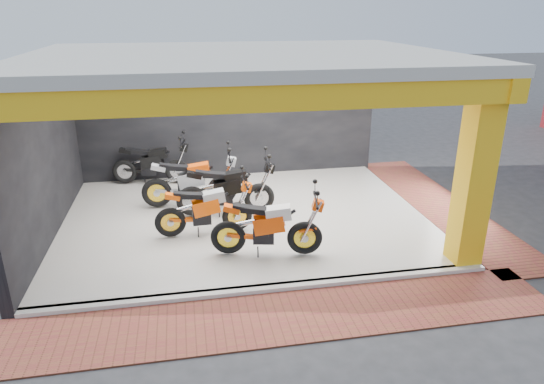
{
  "coord_description": "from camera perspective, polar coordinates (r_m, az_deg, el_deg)",
  "views": [
    {
      "loc": [
        -1.24,
        -8.03,
        4.53
      ],
      "look_at": [
        0.5,
        1.33,
        0.9
      ],
      "focal_mm": 32.0,
      "sensor_mm": 36.0,
      "label": 1
    }
  ],
  "objects": [
    {
      "name": "header_beam_front",
      "position": [
        7.25,
        -0.53,
        11.1
      ],
      "size": [
        8.4,
        0.3,
        0.4
      ],
      "primitive_type": "cube",
      "color": "yellow",
      "rests_on": "corner_column"
    },
    {
      "name": "showroom_floor",
      "position": [
        11.06,
        -3.18,
        -3.07
      ],
      "size": [
        8.0,
        6.0,
        0.1
      ],
      "primitive_type": "cube",
      "color": "white",
      "rests_on": "ground"
    },
    {
      "name": "back_wall",
      "position": [
        13.48,
        -5.08,
        8.88
      ],
      "size": [
        8.2,
        0.2,
        3.5
      ],
      "primitive_type": "cube",
      "color": "black",
      "rests_on": "ground"
    },
    {
      "name": "paver_right",
      "position": [
        12.55,
        19.11,
        -1.43
      ],
      "size": [
        1.4,
        7.0,
        0.03
      ],
      "primitive_type": "cube",
      "color": "brown",
      "rests_on": "ground"
    },
    {
      "name": "showroom_ceiling",
      "position": [
        10.15,
        -3.59,
        15.57
      ],
      "size": [
        8.4,
        6.4,
        0.2
      ],
      "primitive_type": "cube",
      "color": "beige",
      "rests_on": "corner_column"
    },
    {
      "name": "moto_row_c",
      "position": [
        11.45,
        -5.96,
        1.83
      ],
      "size": [
        2.39,
        0.99,
        1.43
      ],
      "primitive_type": null,
      "rotation": [
        0.0,
        0.0,
        -0.05
      ],
      "color": "#A2A5AA",
      "rests_on": "showroom_floor"
    },
    {
      "name": "moto_row_d",
      "position": [
        13.09,
        -11.16,
        3.73
      ],
      "size": [
        2.26,
        1.13,
        1.32
      ],
      "primitive_type": null,
      "rotation": [
        0.0,
        0.0,
        -0.16
      ],
      "color": "black",
      "rests_on": "showroom_floor"
    },
    {
      "name": "paver_front",
      "position": [
        7.79,
        0.61,
        -14.52
      ],
      "size": [
        9.0,
        1.4,
        0.03
      ],
      "primitive_type": "cube",
      "color": "brown",
      "rests_on": "ground"
    },
    {
      "name": "moto_hero",
      "position": [
        9.07,
        3.91,
        -3.57
      ],
      "size": [
        2.35,
        1.25,
        1.37
      ],
      "primitive_type": null,
      "rotation": [
        0.0,
        0.0,
        -0.2
      ],
      "color": "#F94E0A",
      "rests_on": "showroom_floor"
    },
    {
      "name": "moto_row_b",
      "position": [
        10.92,
        -1.53,
        0.97
      ],
      "size": [
        2.38,
        0.98,
        1.43
      ],
      "primitive_type": null,
      "rotation": [
        0.0,
        0.0,
        -0.05
      ],
      "color": "black",
      "rests_on": "showroom_floor"
    },
    {
      "name": "left_wall",
      "position": [
        10.8,
        -25.54,
        3.88
      ],
      "size": [
        0.2,
        6.2,
        3.5
      ],
      "primitive_type": "cube",
      "color": "black",
      "rests_on": "ground"
    },
    {
      "name": "ground",
      "position": [
        9.3,
        -1.54,
        -8.27
      ],
      "size": [
        80.0,
        80.0,
        0.0
      ],
      "primitive_type": "plane",
      "color": "#2D2D30",
      "rests_on": "ground"
    },
    {
      "name": "header_beam_right",
      "position": [
        11.39,
        17.47,
        13.75
      ],
      "size": [
        0.3,
        6.4,
        0.4
      ],
      "primitive_type": "cube",
      "color": "yellow",
      "rests_on": "corner_column"
    },
    {
      "name": "moto_row_a",
      "position": [
        10.07,
        -4.17,
        -1.26
      ],
      "size": [
        2.15,
        0.87,
        1.29
      ],
      "primitive_type": null,
      "rotation": [
        0.0,
        0.0,
        0.04
      ],
      "color": "#FD580A",
      "rests_on": "showroom_floor"
    },
    {
      "name": "corner_column",
      "position": [
        9.26,
        22.74,
        1.72
      ],
      "size": [
        0.5,
        0.5,
        3.5
      ],
      "primitive_type": "cube",
      "color": "yellow",
      "rests_on": "ground"
    },
    {
      "name": "floor_kerb",
      "position": [
        8.41,
        -0.43,
        -11.3
      ],
      "size": [
        8.0,
        0.2,
        0.1
      ],
      "primitive_type": "cube",
      "color": "white",
      "rests_on": "ground"
    }
  ]
}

